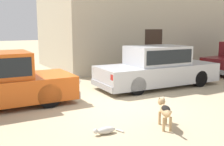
% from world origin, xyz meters
% --- Properties ---
extents(ground_plane, '(80.00, 80.00, 0.00)m').
position_xyz_m(ground_plane, '(0.00, 0.00, 0.00)').
color(ground_plane, tan).
extents(parked_sedan_second, '(4.86, 1.92, 1.53)m').
position_xyz_m(parked_sedan_second, '(2.69, 1.30, 0.75)').
color(parked_sedan_second, '#B2B5BA').
rests_on(parked_sedan_second, ground_plane).
extents(stray_dog_spotted, '(0.54, 0.93, 0.61)m').
position_xyz_m(stray_dog_spotted, '(0.12, -2.05, 0.40)').
color(stray_dog_spotted, tan).
rests_on(stray_dog_spotted, ground_plane).
extents(stray_cat, '(0.65, 0.25, 0.16)m').
position_xyz_m(stray_cat, '(-1.21, -1.73, 0.08)').
color(stray_cat, beige).
rests_on(stray_cat, ground_plane).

